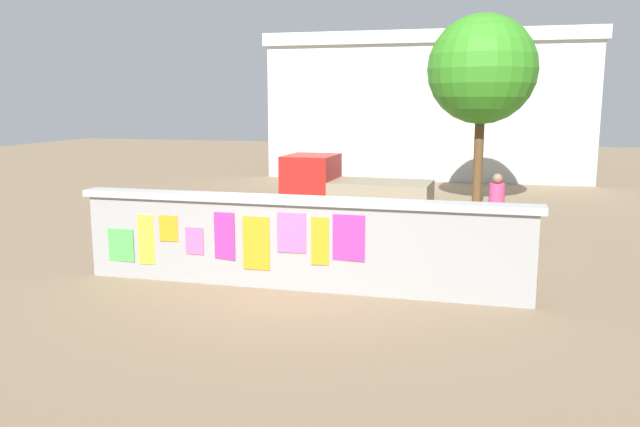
# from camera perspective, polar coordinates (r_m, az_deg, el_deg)

# --- Properties ---
(ground) EXTENTS (60.00, 60.00, 0.00)m
(ground) POSITION_cam_1_polar(r_m,az_deg,el_deg) (18.84, 4.99, 0.15)
(ground) COLOR #7A664C
(poster_wall) EXTENTS (7.98, 0.42, 1.60)m
(poster_wall) POSITION_cam_1_polar(r_m,az_deg,el_deg) (11.02, -2.03, -2.50)
(poster_wall) COLOR gray
(poster_wall) RESTS_ON ground
(auto_rickshaw_truck) EXTENTS (3.65, 1.63, 1.85)m
(auto_rickshaw_truck) POSITION_cam_1_polar(r_m,az_deg,el_deg) (16.05, 2.60, 1.72)
(auto_rickshaw_truck) COLOR black
(auto_rickshaw_truck) RESTS_ON ground
(motorcycle) EXTENTS (1.89, 0.58, 0.87)m
(motorcycle) POSITION_cam_1_polar(r_m,az_deg,el_deg) (13.28, -4.82, -1.97)
(motorcycle) COLOR black
(motorcycle) RESTS_ON ground
(bicycle_near) EXTENTS (1.71, 0.44, 0.95)m
(bicycle_near) POSITION_cam_1_polar(r_m,az_deg,el_deg) (12.42, 5.62, -3.29)
(bicycle_near) COLOR black
(bicycle_near) RESTS_ON ground
(person_walking) EXTENTS (0.47, 0.47, 1.62)m
(person_walking) POSITION_cam_1_polar(r_m,az_deg,el_deg) (14.73, 15.30, 0.97)
(person_walking) COLOR yellow
(person_walking) RESTS_ON ground
(tree_roadside) EXTENTS (3.22, 3.22, 5.71)m
(tree_roadside) POSITION_cam_1_polar(r_m,az_deg,el_deg) (20.07, 14.10, 12.19)
(tree_roadside) COLOR brown
(tree_roadside) RESTS_ON ground
(building_background) EXTENTS (13.26, 4.54, 5.89)m
(building_background) POSITION_cam_1_polar(r_m,az_deg,el_deg) (28.14, 9.59, 9.36)
(building_background) COLOR silver
(building_background) RESTS_ON ground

